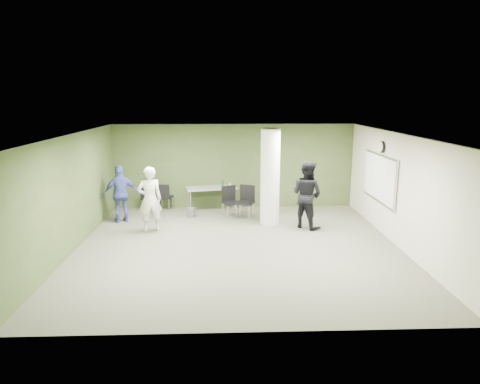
{
  "coord_description": "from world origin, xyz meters",
  "views": [
    {
      "loc": [
        -0.33,
        -10.16,
        3.67
      ],
      "look_at": [
        0.09,
        1.0,
        1.18
      ],
      "focal_mm": 32.0,
      "sensor_mm": 36.0,
      "label": 1
    }
  ],
  "objects_px": {
    "chair_back_left": "(148,196)",
    "man_black": "(307,194)",
    "woman_white": "(150,199)",
    "folding_table": "(212,189)",
    "man_blue": "(121,194)"
  },
  "relations": [
    {
      "from": "chair_back_left",
      "to": "man_black",
      "type": "height_order",
      "value": "man_black"
    },
    {
      "from": "folding_table",
      "to": "woman_white",
      "type": "bearing_deg",
      "value": -138.95
    },
    {
      "from": "chair_back_left",
      "to": "man_blue",
      "type": "relative_size",
      "value": 0.49
    },
    {
      "from": "man_black",
      "to": "woman_white",
      "type": "bearing_deg",
      "value": 47.18
    },
    {
      "from": "folding_table",
      "to": "man_black",
      "type": "height_order",
      "value": "man_black"
    },
    {
      "from": "chair_back_left",
      "to": "man_black",
      "type": "relative_size",
      "value": 0.44
    },
    {
      "from": "folding_table",
      "to": "woman_white",
      "type": "relative_size",
      "value": 0.96
    },
    {
      "from": "folding_table",
      "to": "man_blue",
      "type": "relative_size",
      "value": 1.02
    },
    {
      "from": "chair_back_left",
      "to": "woman_white",
      "type": "bearing_deg",
      "value": 111.56
    },
    {
      "from": "chair_back_left",
      "to": "man_black",
      "type": "xyz_separation_m",
      "value": [
        4.84,
        -2.01,
        0.48
      ]
    },
    {
      "from": "folding_table",
      "to": "chair_back_left",
      "type": "height_order",
      "value": "folding_table"
    },
    {
      "from": "man_blue",
      "to": "woman_white",
      "type": "bearing_deg",
      "value": 115.21
    },
    {
      "from": "folding_table",
      "to": "man_black",
      "type": "distance_m",
      "value": 3.39
    },
    {
      "from": "chair_back_left",
      "to": "man_black",
      "type": "bearing_deg",
      "value": 167.37
    },
    {
      "from": "chair_back_left",
      "to": "man_blue",
      "type": "bearing_deg",
      "value": 75.87
    }
  ]
}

